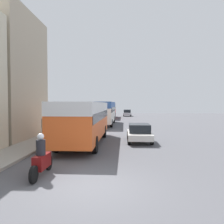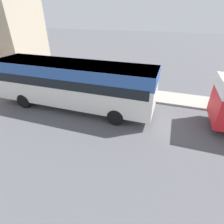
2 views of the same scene
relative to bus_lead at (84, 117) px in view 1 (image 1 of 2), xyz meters
name	(u,v)px [view 1 (image 1 of 2)]	position (x,y,z in m)	size (l,w,h in m)	color
ground_plane	(90,186)	(1.68, -8.10, -1.95)	(120.00, 120.00, 0.00)	#515156
building_midblock	(0,77)	(-7.26, 1.74, 3.15)	(5.49, 6.87, 10.19)	#BCAD93
bus_lead	(84,117)	(0.00, 0.00, 0.00)	(2.60, 9.69, 2.99)	#EA5B23
bus_following	(104,110)	(0.10, 14.35, 0.09)	(2.66, 10.89, 3.14)	silver
bus_third_in_line	(108,109)	(-0.36, 28.52, -0.03)	(2.63, 11.16, 2.93)	red
motorcycle_behind_lead	(42,159)	(-0.40, -7.18, -1.26)	(0.38, 2.24, 1.73)	maroon
car_crossing	(127,113)	(3.56, 35.76, -1.16)	(1.88, 4.12, 1.52)	#B7B7BC
car_far_curb	(139,132)	(4.01, 0.99, -1.23)	(1.82, 3.86, 1.36)	silver
pedestrian_near_curb	(44,127)	(-3.37, 1.06, -0.88)	(0.43, 0.43, 1.82)	#232838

